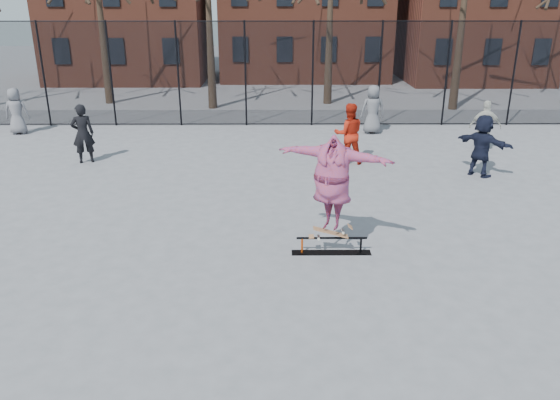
{
  "coord_description": "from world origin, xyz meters",
  "views": [
    {
      "loc": [
        -0.17,
        -8.44,
        4.85
      ],
      "look_at": [
        -0.12,
        1.5,
        1.12
      ],
      "focal_mm": 35.0,
      "sensor_mm": 36.0,
      "label": 1
    }
  ],
  "objects_px": {
    "skater": "(332,188)",
    "bystander_red": "(349,134)",
    "bystander_white": "(485,127)",
    "bystander_navy": "(482,146)",
    "bystander_grey": "(16,111)",
    "bystander_black": "(83,134)",
    "bystander_extra": "(373,109)",
    "skateboard": "(331,235)",
    "skate_rail": "(331,247)"
  },
  "relations": [
    {
      "from": "skater",
      "to": "bystander_red",
      "type": "bearing_deg",
      "value": 103.95
    },
    {
      "from": "bystander_white",
      "to": "bystander_navy",
      "type": "height_order",
      "value": "bystander_navy"
    },
    {
      "from": "skater",
      "to": "bystander_white",
      "type": "relative_size",
      "value": 1.36
    },
    {
      "from": "bystander_grey",
      "to": "bystander_black",
      "type": "relative_size",
      "value": 0.94
    },
    {
      "from": "bystander_navy",
      "to": "bystander_extra",
      "type": "xyz_separation_m",
      "value": [
        -2.24,
        5.17,
        0.01
      ]
    },
    {
      "from": "bystander_white",
      "to": "bystander_navy",
      "type": "distance_m",
      "value": 2.73
    },
    {
      "from": "skater",
      "to": "bystander_white",
      "type": "height_order",
      "value": "skater"
    },
    {
      "from": "bystander_black",
      "to": "bystander_white",
      "type": "bearing_deg",
      "value": 164.61
    },
    {
      "from": "bystander_red",
      "to": "bystander_navy",
      "type": "distance_m",
      "value": 3.82
    },
    {
      "from": "skater",
      "to": "bystander_grey",
      "type": "height_order",
      "value": "skater"
    },
    {
      "from": "bystander_white",
      "to": "skateboard",
      "type": "bearing_deg",
      "value": 64.86
    },
    {
      "from": "skate_rail",
      "to": "bystander_black",
      "type": "relative_size",
      "value": 0.88
    },
    {
      "from": "skate_rail",
      "to": "bystander_black",
      "type": "xyz_separation_m",
      "value": [
        -7.02,
        6.41,
        0.77
      ]
    },
    {
      "from": "skateboard",
      "to": "bystander_white",
      "type": "bearing_deg",
      "value": 52.83
    },
    {
      "from": "skater",
      "to": "bystander_red",
      "type": "height_order",
      "value": "skater"
    },
    {
      "from": "skate_rail",
      "to": "bystander_extra",
      "type": "distance_m",
      "value": 10.52
    },
    {
      "from": "bystander_extra",
      "to": "bystander_white",
      "type": "bearing_deg",
      "value": 137.41
    },
    {
      "from": "bystander_white",
      "to": "bystander_extra",
      "type": "distance_m",
      "value": 4.18
    },
    {
      "from": "bystander_grey",
      "to": "bystander_white",
      "type": "height_order",
      "value": "bystander_grey"
    },
    {
      "from": "skate_rail",
      "to": "bystander_black",
      "type": "distance_m",
      "value": 9.54
    },
    {
      "from": "bystander_navy",
      "to": "bystander_white",
      "type": "bearing_deg",
      "value": -64.55
    },
    {
      "from": "bystander_red",
      "to": "bystander_navy",
      "type": "xyz_separation_m",
      "value": [
        3.61,
        -1.25,
        -0.04
      ]
    },
    {
      "from": "skateboard",
      "to": "bystander_white",
      "type": "distance_m",
      "value": 9.5
    },
    {
      "from": "bystander_black",
      "to": "bystander_extra",
      "type": "xyz_separation_m",
      "value": [
        9.48,
        3.78,
        -0.01
      ]
    },
    {
      "from": "bystander_grey",
      "to": "bystander_red",
      "type": "bearing_deg",
      "value": 155.92
    },
    {
      "from": "skateboard",
      "to": "bystander_grey",
      "type": "xyz_separation_m",
      "value": [
        -10.71,
        10.17,
        0.46
      ]
    },
    {
      "from": "bystander_black",
      "to": "bystander_white",
      "type": "height_order",
      "value": "bystander_black"
    },
    {
      "from": "bystander_black",
      "to": "bystander_extra",
      "type": "height_order",
      "value": "bystander_black"
    },
    {
      "from": "bystander_red",
      "to": "bystander_extra",
      "type": "bearing_deg",
      "value": -112.79
    },
    {
      "from": "bystander_grey",
      "to": "skater",
      "type": "bearing_deg",
      "value": 130.62
    },
    {
      "from": "bystander_extra",
      "to": "skateboard",
      "type": "bearing_deg",
      "value": 72.81
    },
    {
      "from": "skateboard",
      "to": "bystander_navy",
      "type": "relative_size",
      "value": 0.44
    },
    {
      "from": "skater",
      "to": "bystander_extra",
      "type": "bearing_deg",
      "value": 100.29
    },
    {
      "from": "skate_rail",
      "to": "bystander_grey",
      "type": "height_order",
      "value": "bystander_grey"
    },
    {
      "from": "skateboard",
      "to": "bystander_grey",
      "type": "bearing_deg",
      "value": 136.48
    },
    {
      "from": "bystander_navy",
      "to": "skate_rail",
      "type": "bearing_deg",
      "value": 93.98
    },
    {
      "from": "skateboard",
      "to": "bystander_navy",
      "type": "bearing_deg",
      "value": 46.74
    },
    {
      "from": "skater",
      "to": "bystander_black",
      "type": "height_order",
      "value": "skater"
    },
    {
      "from": "bystander_grey",
      "to": "bystander_navy",
      "type": "xyz_separation_m",
      "value": [
        15.43,
        -5.14,
        0.03
      ]
    },
    {
      "from": "skater",
      "to": "bystander_grey",
      "type": "xyz_separation_m",
      "value": [
        -10.71,
        10.17,
        -0.53
      ]
    },
    {
      "from": "bystander_extra",
      "to": "skater",
      "type": "bearing_deg",
      "value": 72.81
    },
    {
      "from": "bystander_red",
      "to": "skateboard",
      "type": "bearing_deg",
      "value": 76.49
    },
    {
      "from": "bystander_black",
      "to": "skateboard",
      "type": "bearing_deg",
      "value": 116.93
    },
    {
      "from": "bystander_red",
      "to": "bystander_white",
      "type": "xyz_separation_m",
      "value": [
        4.62,
        1.28,
        -0.08
      ]
    },
    {
      "from": "skateboard",
      "to": "bystander_red",
      "type": "relative_size",
      "value": 0.42
    },
    {
      "from": "skater",
      "to": "bystander_red",
      "type": "relative_size",
      "value": 1.24
    },
    {
      "from": "skater",
      "to": "bystander_grey",
      "type": "bearing_deg",
      "value": 160.49
    },
    {
      "from": "bystander_grey",
      "to": "bystander_white",
      "type": "relative_size",
      "value": 1.01
    },
    {
      "from": "bystander_black",
      "to": "bystander_navy",
      "type": "xyz_separation_m",
      "value": [
        11.71,
        -1.39,
        -0.02
      ]
    },
    {
      "from": "skateboard",
      "to": "skater",
      "type": "relative_size",
      "value": 0.34
    }
  ]
}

